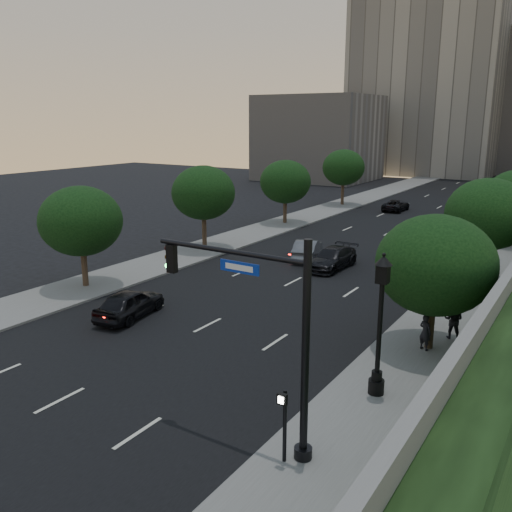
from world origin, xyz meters
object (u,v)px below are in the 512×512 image
Objects in this scene: traffic_signal_mast at (273,343)px; sedan_far_right at (462,223)px; sedan_near_left at (130,303)px; sedan_far_left at (396,205)px; pedestrian_b at (453,320)px; pedestrian_c at (447,288)px; sedan_mid_left at (308,249)px; pedestrian_a at (425,332)px; sedan_near_right at (332,258)px; street_lamp at (379,332)px.

sedan_far_right is at bearing 94.16° from traffic_signal_mast.
sedan_far_left is at bearing -100.84° from sedan_near_left.
traffic_signal_mast is 12.61m from pedestrian_b.
pedestrian_c reaches higher than sedan_far_left.
sedan_mid_left is 17.11m from pedestrian_a.
traffic_signal_mast is 10.58m from pedestrian_a.
sedan_near_left is at bearing 88.52° from sedan_far_left.
sedan_near_left is 34.38m from sedan_far_right.
pedestrian_b is 5.59m from pedestrian_c.
pedestrian_a is at bearing -46.46° from sedan_near_right.
street_lamp is 3.67× the size of pedestrian_c.
sedan_far_right is (7.36, 17.02, 0.06)m from sedan_mid_left.
sedan_far_left is 37.89m from pedestrian_b.
sedan_far_left is at bearing -103.38° from sedan_mid_left.
sedan_mid_left is at bearing -129.98° from sedan_far_right.
sedan_near_left is at bearing 38.74° from pedestrian_a.
street_lamp is 20.81m from sedan_mid_left.
sedan_far_right is at bearing 77.55° from sedan_near_right.
sedan_far_left is at bearing 121.95° from sedan_far_right.
pedestrian_c is (-0.47, 12.36, -1.72)m from street_lamp.
traffic_signal_mast reaches higher than sedan_near_right.
sedan_far_left is 0.95× the size of sedan_far_right.
pedestrian_c is (8.62, -3.30, 0.18)m from sedan_near_right.
pedestrian_a is (12.13, -12.07, 0.22)m from sedan_mid_left.
sedan_near_right is (4.25, -26.35, 0.10)m from sedan_far_left.
pedestrian_b is at bearing -38.35° from sedan_near_right.
sedan_mid_left reaches higher than sedan_far_left.
sedan_near_right is 1.05× the size of sedan_far_right.
sedan_near_left reaches higher than sedan_mid_left.
sedan_far_left is (0.64, 40.93, -0.14)m from sedan_near_left.
sedan_near_right is (2.65, -1.41, -0.02)m from sedan_mid_left.
street_lamp is 1.23× the size of sedan_far_left.
street_lamp is 14.15m from sedan_near_left.
traffic_signal_mast is 4.57× the size of pedestrian_c.
traffic_signal_mast is 48.62m from sedan_far_left.
pedestrian_a is 1.08× the size of pedestrian_c.
street_lamp is 3.41× the size of pedestrian_a.
sedan_near_left is 0.99× the size of sedan_far_left.
sedan_far_right is at bearing -80.77° from pedestrian_b.
pedestrian_b is 1.21× the size of pedestrian_c.
pedestrian_c is at bearing 86.50° from traffic_signal_mast.
traffic_signal_mast reaches higher than pedestrian_a.
traffic_signal_mast is at bearing -68.05° from sedan_near_right.
pedestrian_c is (1.06, 17.41, -2.76)m from traffic_signal_mast.
pedestrian_a is (14.37, 3.92, 0.20)m from sedan_near_left.
sedan_far_right reaches higher than sedan_near_left.
street_lamp reaches higher than pedestrian_b.
sedan_far_left is 2.47× the size of pedestrian_b.
traffic_signal_mast is 1.53× the size of sedan_far_left.
pedestrian_a is at bearing 67.29° from pedestrian_b.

